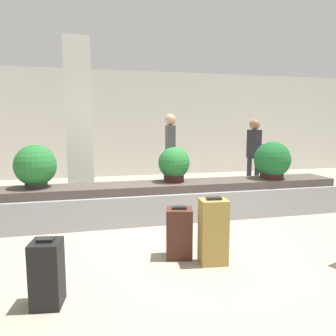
# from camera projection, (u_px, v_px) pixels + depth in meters

# --- Properties ---
(ground_plane) EXTENTS (18.00, 18.00, 0.00)m
(ground_plane) POSITION_uv_depth(u_px,v_px,m) (191.00, 245.00, 4.39)
(ground_plane) COLOR #9E937F
(back_wall) EXTENTS (18.00, 0.06, 3.20)m
(back_wall) POSITION_uv_depth(u_px,v_px,m) (131.00, 124.00, 10.08)
(back_wall) COLOR silver
(back_wall) RESTS_ON ground_plane
(carousel) EXTENTS (6.32, 0.82, 0.62)m
(carousel) POSITION_uv_depth(u_px,v_px,m) (168.00, 201.00, 5.60)
(carousel) COLOR #9E9EA3
(carousel) RESTS_ON ground_plane
(pillar) EXTENTS (0.48, 0.48, 3.20)m
(pillar) POSITION_uv_depth(u_px,v_px,m) (80.00, 124.00, 6.29)
(pillar) COLOR silver
(pillar) RESTS_ON ground_plane
(suitcase_0) EXTENTS (0.29, 0.31, 0.62)m
(suitcase_0) POSITION_uv_depth(u_px,v_px,m) (47.00, 273.00, 2.89)
(suitcase_0) COLOR black
(suitcase_0) RESTS_ON ground_plane
(suitcase_1) EXTENTS (0.37, 0.34, 0.63)m
(suitcase_1) POSITION_uv_depth(u_px,v_px,m) (179.00, 233.00, 3.95)
(suitcase_1) COLOR #472319
(suitcase_1) RESTS_ON ground_plane
(suitcase_3) EXTENTS (0.33, 0.27, 0.78)m
(suitcase_3) POSITION_uv_depth(u_px,v_px,m) (213.00, 231.00, 3.76)
(suitcase_3) COLOR #A3843D
(suitcase_3) RESTS_ON ground_plane
(potted_plant_0) EXTENTS (0.54, 0.54, 0.60)m
(potted_plant_0) POSITION_uv_depth(u_px,v_px,m) (174.00, 164.00, 5.62)
(potted_plant_0) COLOR #381914
(potted_plant_0) RESTS_ON carousel
(potted_plant_1) EXTENTS (0.64, 0.64, 0.67)m
(potted_plant_1) POSITION_uv_depth(u_px,v_px,m) (35.00, 166.00, 5.09)
(potted_plant_1) COLOR #2D2D2D
(potted_plant_1) RESTS_ON carousel
(potted_plant_2) EXTENTS (0.66, 0.66, 0.67)m
(potted_plant_2) POSITION_uv_depth(u_px,v_px,m) (272.00, 161.00, 5.94)
(potted_plant_2) COLOR #381914
(potted_plant_2) RESTS_ON carousel
(traveler_0) EXTENTS (0.31, 0.34, 1.71)m
(traveler_0) POSITION_uv_depth(u_px,v_px,m) (254.00, 149.00, 7.54)
(traveler_0) COLOR #282833
(traveler_0) RESTS_ON ground_plane
(traveler_1) EXTENTS (0.31, 0.33, 1.83)m
(traveler_1) POSITION_uv_depth(u_px,v_px,m) (170.00, 146.00, 7.45)
(traveler_1) COLOR #282833
(traveler_1) RESTS_ON ground_plane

